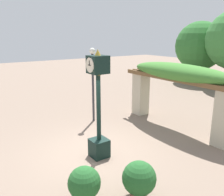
{
  "coord_description": "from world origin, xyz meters",
  "views": [
    {
      "loc": [
        6.26,
        -3.61,
        3.78
      ],
      "look_at": [
        0.34,
        0.49,
        1.87
      ],
      "focal_mm": 38.0,
      "sensor_mm": 36.0,
      "label": 1
    }
  ],
  "objects_px": {
    "potted_plant_near_right": "(84,184)",
    "lamp_post": "(93,76)",
    "pedestal_clock": "(99,109)",
    "potted_plant_near_left": "(139,179)"
  },
  "relations": [
    {
      "from": "potted_plant_near_right",
      "to": "lamp_post",
      "type": "relative_size",
      "value": 0.28
    },
    {
      "from": "pedestal_clock",
      "to": "potted_plant_near_left",
      "type": "relative_size",
      "value": 3.6
    },
    {
      "from": "lamp_post",
      "to": "pedestal_clock",
      "type": "bearing_deg",
      "value": -27.37
    },
    {
      "from": "pedestal_clock",
      "to": "potted_plant_near_right",
      "type": "distance_m",
      "value": 2.48
    },
    {
      "from": "pedestal_clock",
      "to": "lamp_post",
      "type": "bearing_deg",
      "value": 152.63
    },
    {
      "from": "potted_plant_near_right",
      "to": "potted_plant_near_left",
      "type": "bearing_deg",
      "value": 63.05
    },
    {
      "from": "pedestal_clock",
      "to": "potted_plant_near_right",
      "type": "relative_size",
      "value": 3.73
    },
    {
      "from": "potted_plant_near_right",
      "to": "lamp_post",
      "type": "height_order",
      "value": "lamp_post"
    },
    {
      "from": "potted_plant_near_left",
      "to": "potted_plant_near_right",
      "type": "height_order",
      "value": "potted_plant_near_left"
    },
    {
      "from": "lamp_post",
      "to": "potted_plant_near_right",
      "type": "bearing_deg",
      "value": -32.59
    }
  ]
}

